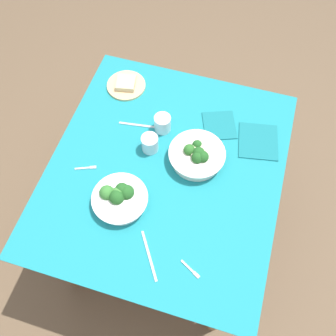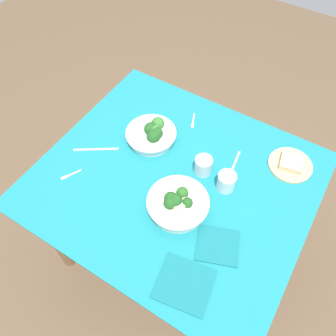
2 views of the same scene
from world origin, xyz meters
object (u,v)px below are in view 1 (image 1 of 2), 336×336
at_px(napkin_folded_lower, 219,125).
at_px(napkin_folded_upper, 258,141).
at_px(fork_by_far_bowl, 87,168).
at_px(broccoli_bowl_near, 197,156).
at_px(water_glass_center, 163,123).
at_px(table_knife_left, 149,256).
at_px(fork_by_near_bowl, 191,270).
at_px(water_glass_side, 150,143).
at_px(table_knife_right, 140,125).
at_px(broccoli_bowl_far, 119,198).
at_px(bread_side_plate, 126,85).

bearing_deg(napkin_folded_lower, napkin_folded_upper, -100.44).
bearing_deg(fork_by_far_bowl, broccoli_bowl_near, -0.88).
relative_size(water_glass_center, table_knife_left, 0.40).
height_order(broccoli_bowl_near, fork_by_near_bowl, broccoli_bowl_near).
xyz_separation_m(water_glass_side, napkin_folded_lower, (0.21, -0.28, -0.04)).
relative_size(table_knife_right, napkin_folded_lower, 1.25).
bearing_deg(water_glass_center, fork_by_far_bowl, 139.15).
relative_size(fork_by_far_bowl, napkin_folded_lower, 0.57).
xyz_separation_m(broccoli_bowl_near, napkin_folded_upper, (0.18, -0.25, -0.04)).
relative_size(broccoli_bowl_far, table_knife_right, 1.16).
height_order(water_glass_center, napkin_folded_lower, water_glass_center).
distance_m(water_glass_side, table_knife_left, 0.50).
height_order(broccoli_bowl_near, table_knife_right, broccoli_bowl_near).
relative_size(water_glass_center, fork_by_near_bowl, 0.95).
distance_m(water_glass_side, napkin_folded_upper, 0.50).
bearing_deg(bread_side_plate, fork_by_near_bowl, -145.29).
relative_size(broccoli_bowl_near, table_knife_left, 1.20).
bearing_deg(fork_by_far_bowl, broccoli_bowl_far, -51.05).
relative_size(broccoli_bowl_near, napkin_folded_lower, 1.56).
bearing_deg(water_glass_center, broccoli_bowl_near, -121.55).
xyz_separation_m(broccoli_bowl_near, water_glass_center, (0.12, 0.20, 0.00)).
height_order(water_glass_center, fork_by_far_bowl, water_glass_center).
xyz_separation_m(bread_side_plate, table_knife_right, (-0.21, -0.14, -0.01)).
height_order(broccoli_bowl_far, napkin_folded_lower, broccoli_bowl_far).
height_order(water_glass_side, fork_by_far_bowl, water_glass_side).
bearing_deg(water_glass_side, fork_by_near_bowl, -146.17).
height_order(water_glass_side, table_knife_left, water_glass_side).
distance_m(water_glass_center, table_knife_right, 0.12).
xyz_separation_m(fork_by_far_bowl, napkin_folded_upper, (0.36, -0.71, 0.00)).
distance_m(bread_side_plate, water_glass_side, 0.39).
bearing_deg(napkin_folded_upper, table_knife_left, 154.13).
bearing_deg(water_glass_side, table_knife_left, -162.44).
distance_m(broccoli_bowl_far, water_glass_side, 0.29).
bearing_deg(fork_by_far_bowl, napkin_folded_lower, 15.01).
relative_size(table_knife_right, napkin_folded_upper, 1.04).
bearing_deg(napkin_folded_lower, fork_by_near_bowl, -176.08).
distance_m(fork_by_far_bowl, table_knife_left, 0.49).
distance_m(water_glass_center, table_knife_left, 0.61).
distance_m(bread_side_plate, napkin_folded_lower, 0.52).
xyz_separation_m(broccoli_bowl_far, table_knife_left, (-0.19, -0.19, -0.04)).
distance_m(table_knife_left, napkin_folded_upper, 0.73).
xyz_separation_m(water_glass_side, fork_by_near_bowl, (-0.48, -0.32, -0.04)).
relative_size(water_glass_side, table_knife_left, 0.40).
bearing_deg(table_knife_left, table_knife_right, 168.64).
bearing_deg(napkin_folded_lower, fork_by_far_bowl, 127.57).
bearing_deg(water_glass_side, fork_by_far_bowl, 127.12).
bearing_deg(table_knife_left, napkin_folded_lower, 136.25).
relative_size(water_glass_side, fork_by_far_bowl, 0.91).
distance_m(bread_side_plate, table_knife_left, 0.88).
xyz_separation_m(broccoli_bowl_near, water_glass_side, (-0.00, 0.22, 0.00)).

